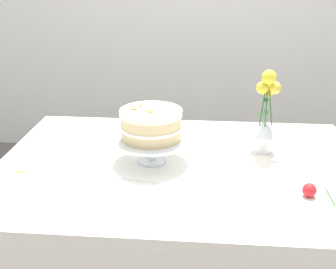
# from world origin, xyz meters

# --- Properties ---
(dining_table) EXTENTS (1.40, 1.00, 0.74)m
(dining_table) POSITION_xyz_m (0.00, -0.03, 0.65)
(dining_table) COLOR white
(dining_table) RESTS_ON ground
(linen_napkin) EXTENTS (0.38, 0.38, 0.00)m
(linen_napkin) POSITION_xyz_m (-0.11, 0.01, 0.74)
(linen_napkin) COLOR white
(linen_napkin) RESTS_ON dining_table
(cake_stand) EXTENTS (0.29, 0.29, 0.10)m
(cake_stand) POSITION_xyz_m (-0.11, 0.01, 0.82)
(cake_stand) COLOR silver
(cake_stand) RESTS_ON linen_napkin
(layer_cake) EXTENTS (0.23, 0.23, 0.12)m
(layer_cake) POSITION_xyz_m (-0.11, 0.01, 0.90)
(layer_cake) COLOR beige
(layer_cake) RESTS_ON cake_stand
(flower_vase) EXTENTS (0.11, 0.11, 0.34)m
(flower_vase) POSITION_xyz_m (0.33, 0.15, 0.89)
(flower_vase) COLOR silver
(flower_vase) RESTS_ON dining_table
(fallen_rose) EXTENTS (0.10, 0.12, 0.05)m
(fallen_rose) POSITION_xyz_m (0.45, -0.21, 0.76)
(fallen_rose) COLOR #2D6028
(fallen_rose) RESTS_ON dining_table
(loose_petal_0) EXTENTS (0.05, 0.04, 0.00)m
(loose_petal_0) POSITION_xyz_m (-0.20, 0.22, 0.74)
(loose_petal_0) COLOR yellow
(loose_petal_0) RESTS_ON dining_table
(loose_petal_1) EXTENTS (0.04, 0.03, 0.00)m
(loose_petal_1) POSITION_xyz_m (-0.58, -0.12, 0.74)
(loose_petal_1) COLOR orange
(loose_petal_1) RESTS_ON dining_table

